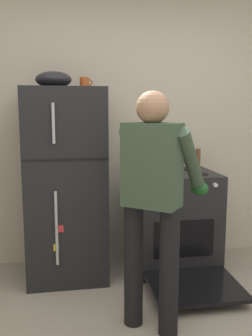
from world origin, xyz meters
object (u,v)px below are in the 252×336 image
(refrigerator, at_px, (66,184))
(person_cook, at_px, (154,191))
(coffee_mug, at_px, (85,83))
(pepper_mill, at_px, (198,158))
(stove_range, at_px, (174,221))
(mixing_bowl, at_px, (54,80))
(red_pot, at_px, (159,166))

(refrigerator, distance_m, person_cook, 1.11)
(coffee_mug, relative_size, pepper_mill, 0.60)
(stove_range, xyz_separation_m, mixing_bowl, (-1.07, 0.02, 1.28))
(red_pot, relative_size, pepper_mill, 1.86)
(person_cook, distance_m, red_pot, 0.94)
(person_cook, distance_m, mixing_bowl, 1.38)
(person_cook, bearing_deg, red_pot, 73.32)
(coffee_mug, bearing_deg, pepper_mill, 7.72)
(red_pot, bearing_deg, person_cook, -106.68)
(mixing_bowl, bearing_deg, red_pot, -3.15)
(pepper_mill, distance_m, mixing_bowl, 1.56)
(coffee_mug, bearing_deg, person_cook, -69.22)
(refrigerator, distance_m, red_pot, 0.84)
(coffee_mug, xyz_separation_m, pepper_mill, (1.11, 0.15, -0.70))
(refrigerator, height_order, red_pot, refrigerator)
(refrigerator, height_order, mixing_bowl, mixing_bowl)
(pepper_mill, bearing_deg, coffee_mug, -172.28)
(refrigerator, relative_size, stove_range, 1.36)
(coffee_mug, bearing_deg, refrigerator, -164.60)
(person_cook, relative_size, mixing_bowl, 5.29)
(coffee_mug, height_order, mixing_bowl, mixing_bowl)
(stove_range, bearing_deg, mixing_bowl, 179.04)
(person_cook, bearing_deg, refrigerator, 120.65)
(coffee_mug, bearing_deg, mixing_bowl, -169.22)
(person_cook, xyz_separation_m, mixing_bowl, (-0.64, 0.95, 0.77))
(stove_range, height_order, coffee_mug, coffee_mug)
(stove_range, bearing_deg, coffee_mug, 175.19)
(stove_range, distance_m, person_cook, 1.14)
(stove_range, xyz_separation_m, pepper_mill, (0.30, 0.22, 0.56))
(refrigerator, height_order, stove_range, refrigerator)
(red_pot, distance_m, mixing_bowl, 1.18)
(pepper_mill, bearing_deg, mixing_bowl, -171.69)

